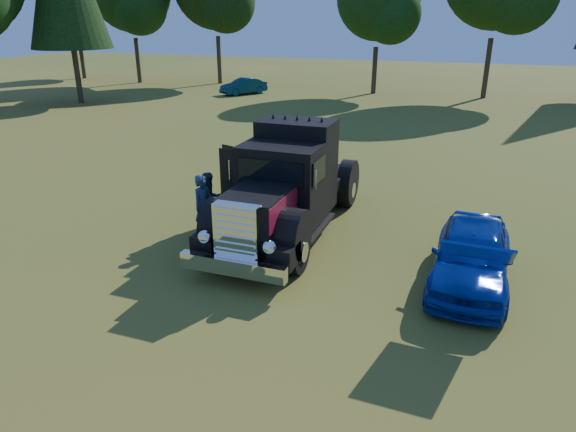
# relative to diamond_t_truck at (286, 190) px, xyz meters

# --- Properties ---
(ground) EXTENTS (120.00, 120.00, 0.00)m
(ground) POSITION_rel_diamond_t_truck_xyz_m (0.79, -1.65, -1.28)
(ground) COLOR #3D5519
(ground) RESTS_ON ground
(diamond_t_truck) EXTENTS (3.33, 7.16, 3.00)m
(diamond_t_truck) POSITION_rel_diamond_t_truck_xyz_m (0.00, 0.00, 0.00)
(diamond_t_truck) COLOR black
(diamond_t_truck) RESTS_ON ground
(hotrod_coupe) EXTENTS (1.77, 4.26, 1.89)m
(hotrod_coupe) POSITION_rel_diamond_t_truck_xyz_m (4.87, -1.26, -0.57)
(hotrod_coupe) COLOR #071AA9
(hotrod_coupe) RESTS_ON ground
(spectator_near) EXTENTS (0.59, 0.74, 1.77)m
(spectator_near) POSITION_rel_diamond_t_truck_xyz_m (-1.97, -1.02, -0.40)
(spectator_near) COLOR #1B2441
(spectator_near) RESTS_ON ground
(spectator_far) EXTENTS (0.94, 1.00, 1.63)m
(spectator_far) POSITION_rel_diamond_t_truck_xyz_m (-2.15, -0.33, -0.47)
(spectator_far) COLOR #1E1F47
(spectator_far) RESTS_ON ground
(distant_teal_car) EXTENTS (3.06, 3.67, 1.18)m
(distant_teal_car) POSITION_rel_diamond_t_truck_xyz_m (-12.42, 23.99, -0.69)
(distant_teal_car) COLOR #082835
(distant_teal_car) RESTS_ON ground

